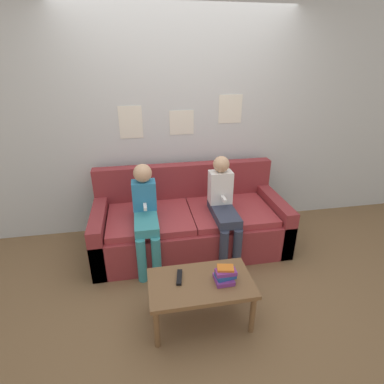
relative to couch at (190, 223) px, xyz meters
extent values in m
plane|color=brown|center=(0.00, -0.58, -0.28)|extent=(10.00, 10.00, 0.00)
cube|color=silver|center=(0.00, 0.54, 1.02)|extent=(8.00, 0.06, 2.60)
cube|color=white|center=(-0.57, 0.51, 1.05)|extent=(0.26, 0.00, 0.36)
cube|color=white|center=(0.00, 0.51, 1.03)|extent=(0.28, 0.00, 0.27)
cube|color=white|center=(0.57, 0.51, 1.16)|extent=(0.28, 0.00, 0.32)
cube|color=maroon|center=(0.00, -0.04, -0.08)|extent=(2.07, 0.92, 0.39)
cube|color=maroon|center=(0.00, 0.34, 0.35)|extent=(2.07, 0.14, 0.47)
cube|color=maroon|center=(-0.97, -0.04, 0.00)|extent=(0.14, 0.92, 0.55)
cube|color=maroon|center=(0.97, -0.04, 0.00)|extent=(0.14, 0.92, 0.55)
cube|color=#A1343A|center=(-0.44, -0.08, 0.15)|extent=(0.88, 0.76, 0.07)
cube|color=#A1343A|center=(0.44, -0.08, 0.15)|extent=(0.88, 0.76, 0.07)
cube|color=brown|center=(-0.10, -1.09, 0.09)|extent=(0.82, 0.48, 0.04)
cylinder|color=brown|center=(-0.47, -1.29, -0.10)|extent=(0.04, 0.04, 0.35)
cylinder|color=brown|center=(0.27, -1.29, -0.10)|extent=(0.04, 0.04, 0.35)
cylinder|color=brown|center=(-0.47, -0.89, -0.10)|extent=(0.04, 0.04, 0.35)
cylinder|color=brown|center=(0.27, -0.89, -0.10)|extent=(0.04, 0.04, 0.35)
cylinder|color=teal|center=(-0.56, -0.53, -0.05)|extent=(0.09, 0.09, 0.46)
cylinder|color=teal|center=(-0.42, -0.53, -0.05)|extent=(0.09, 0.09, 0.46)
cube|color=teal|center=(-0.49, -0.24, 0.23)|extent=(0.23, 0.56, 0.09)
cube|color=teal|center=(-0.49, -0.07, 0.42)|extent=(0.24, 0.16, 0.30)
sphere|color=tan|center=(-0.49, -0.07, 0.66)|extent=(0.19, 0.19, 0.19)
cube|color=white|center=(-0.49, -0.22, 0.36)|extent=(0.03, 0.12, 0.03)
cylinder|color=#33384C|center=(0.25, -0.53, -0.05)|extent=(0.09, 0.09, 0.46)
cylinder|color=#33384C|center=(0.39, -0.53, -0.05)|extent=(0.09, 0.09, 0.46)
cube|color=#33384C|center=(0.32, -0.24, 0.23)|extent=(0.23, 0.56, 0.09)
cube|color=white|center=(0.32, -0.07, 0.45)|extent=(0.24, 0.16, 0.35)
sphere|color=tan|center=(0.32, -0.07, 0.71)|extent=(0.17, 0.17, 0.17)
cube|color=white|center=(0.32, -0.22, 0.38)|extent=(0.03, 0.12, 0.03)
cube|color=black|center=(-0.26, -1.02, 0.12)|extent=(0.07, 0.17, 0.02)
cube|color=#7A3389|center=(0.08, -1.12, 0.13)|extent=(0.15, 0.15, 0.04)
cube|color=#23519E|center=(0.09, -1.12, 0.16)|extent=(0.16, 0.12, 0.04)
cube|color=#7A3389|center=(0.09, -1.12, 0.20)|extent=(0.16, 0.09, 0.03)
cube|color=orange|center=(0.09, -1.11, 0.22)|extent=(0.14, 0.11, 0.02)
camera|label=1|loc=(-0.50, -2.89, 1.72)|focal=28.00mm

